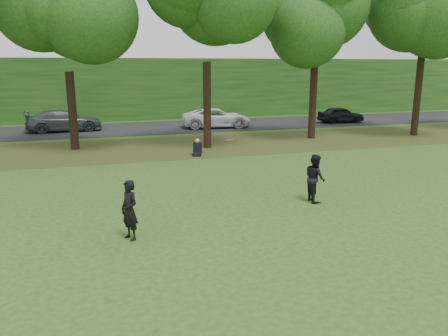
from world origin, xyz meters
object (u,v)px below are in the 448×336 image
(player_right, at_px, (315,178))
(player_left, at_px, (129,210))
(seated_person, at_px, (197,149))
(frisbee, at_px, (229,140))

(player_right, bearing_deg, player_left, 108.75)
(player_right, bearing_deg, seated_person, 17.45)
(frisbee, bearing_deg, player_right, 8.00)
(player_right, relative_size, frisbee, 4.20)
(player_left, height_order, player_right, player_right)
(player_right, relative_size, seated_person, 1.92)
(player_left, height_order, frisbee, frisbee)
(player_right, height_order, frisbee, frisbee)
(player_left, relative_size, frisbee, 4.17)
(frisbee, xyz_separation_m, seated_person, (1.17, 9.03, -1.99))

